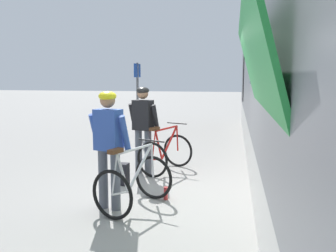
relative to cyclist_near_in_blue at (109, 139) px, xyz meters
name	(u,v)px	position (x,y,z in m)	size (l,w,h in m)	color
ground_plane	(166,196)	(0.73, 0.69, -1.05)	(80.00, 80.00, 0.00)	gray
cyclist_near_in_blue	(109,139)	(0.00, 0.00, 0.00)	(0.66, 0.41, 1.76)	#4C515B
cyclist_far_in_dark	(143,122)	(0.01, 2.03, 0.00)	(0.66, 0.42, 1.76)	#4C515B
bicycle_near_silver	(134,183)	(0.36, 0.07, -0.65)	(1.05, 1.25, 0.99)	black
bicycle_far_red	(166,153)	(0.43, 2.23, -0.65)	(1.04, 1.25, 0.99)	black
backpack_on_platform	(121,174)	(-0.21, 1.20, -0.85)	(0.28, 0.18, 0.40)	black
water_bottle_near_the_bikes	(166,193)	(0.75, 0.54, -0.95)	(0.07, 0.07, 0.21)	red
platform_sign_post	(137,87)	(-1.36, 6.70, 0.57)	(0.08, 0.70, 2.40)	#595B60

